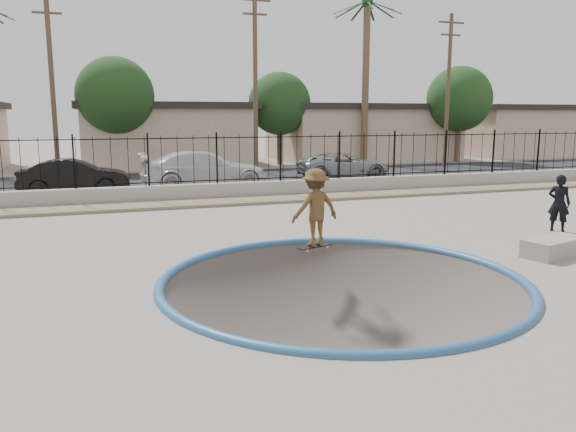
# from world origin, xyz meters

# --- Properties ---
(ground) EXTENTS (120.00, 120.00, 2.20)m
(ground) POSITION_xyz_m (0.00, 12.00, -1.10)
(ground) COLOR slate
(ground) RESTS_ON ground
(bowl_pit) EXTENTS (6.84, 6.84, 1.80)m
(bowl_pit) POSITION_xyz_m (0.00, -1.00, 0.00)
(bowl_pit) COLOR #493E38
(bowl_pit) RESTS_ON ground
(coping_ring) EXTENTS (7.04, 7.04, 0.20)m
(coping_ring) POSITION_xyz_m (0.00, -1.00, 0.00)
(coping_ring) COLOR #26557E
(coping_ring) RESTS_ON ground
(rock_strip) EXTENTS (42.00, 1.60, 0.11)m
(rock_strip) POSITION_xyz_m (0.00, 9.20, 0.06)
(rock_strip) COLOR #988464
(rock_strip) RESTS_ON ground
(retaining_wall) EXTENTS (42.00, 0.45, 0.60)m
(retaining_wall) POSITION_xyz_m (0.00, 10.30, 0.30)
(retaining_wall) COLOR #9F958C
(retaining_wall) RESTS_ON ground
(fence) EXTENTS (40.00, 0.04, 1.80)m
(fence) POSITION_xyz_m (0.00, 10.30, 1.50)
(fence) COLOR black
(fence) RESTS_ON retaining_wall
(street) EXTENTS (90.00, 8.00, 0.04)m
(street) POSITION_xyz_m (0.00, 17.00, 0.02)
(street) COLOR black
(street) RESTS_ON ground
(house_center) EXTENTS (10.60, 8.60, 3.90)m
(house_center) POSITION_xyz_m (0.00, 26.50, 1.97)
(house_center) COLOR tan
(house_center) RESTS_ON ground
(house_east) EXTENTS (12.60, 8.60, 3.90)m
(house_east) POSITION_xyz_m (14.00, 26.50, 1.97)
(house_east) COLOR tan
(house_east) RESTS_ON ground
(house_east_far) EXTENTS (11.60, 8.60, 3.90)m
(house_east_far) POSITION_xyz_m (28.00, 26.50, 1.97)
(house_east_far) COLOR tan
(house_east_far) RESTS_ON ground
(palm_right) EXTENTS (2.30, 2.30, 10.30)m
(palm_right) POSITION_xyz_m (12.00, 22.00, 7.33)
(palm_right) COLOR brown
(palm_right) RESTS_ON ground
(utility_pole_left) EXTENTS (1.70, 0.24, 9.00)m
(utility_pole_left) POSITION_xyz_m (-6.00, 19.00, 4.70)
(utility_pole_left) COLOR #473323
(utility_pole_left) RESTS_ON ground
(utility_pole_mid) EXTENTS (1.70, 0.24, 9.50)m
(utility_pole_mid) POSITION_xyz_m (4.00, 19.00, 4.96)
(utility_pole_mid) COLOR #473323
(utility_pole_mid) RESTS_ON ground
(utility_pole_right) EXTENTS (1.70, 0.24, 9.00)m
(utility_pole_right) POSITION_xyz_m (16.00, 19.00, 4.70)
(utility_pole_right) COLOR #473323
(utility_pole_right) RESTS_ON ground
(street_tree_left) EXTENTS (4.32, 4.32, 6.36)m
(street_tree_left) POSITION_xyz_m (-3.00, 23.00, 4.19)
(street_tree_left) COLOR #473323
(street_tree_left) RESTS_ON ground
(street_tree_mid) EXTENTS (3.96, 3.96, 5.83)m
(street_tree_mid) POSITION_xyz_m (7.00, 24.00, 3.84)
(street_tree_mid) COLOR #473323
(street_tree_mid) RESTS_ON ground
(street_tree_right) EXTENTS (4.32, 4.32, 6.36)m
(street_tree_right) POSITION_xyz_m (19.00, 22.00, 4.19)
(street_tree_right) COLOR #473323
(street_tree_right) RESTS_ON ground
(skater) EXTENTS (1.24, 0.81, 1.81)m
(skater) POSITION_xyz_m (0.47, 1.60, 0.90)
(skater) COLOR brown
(skater) RESTS_ON ground
(skateboard) EXTENTS (0.94, 0.50, 0.08)m
(skateboard) POSITION_xyz_m (0.47, 1.60, 0.06)
(skateboard) COLOR black
(skateboard) RESTS_ON ground
(videographer) EXTENTS (0.63, 0.68, 1.55)m
(videographer) POSITION_xyz_m (7.50, 1.38, 0.78)
(videographer) COLOR black
(videographer) RESTS_ON ground
(concrete_ledge) EXTENTS (1.72, 1.08, 0.40)m
(concrete_ledge) POSITION_xyz_m (5.34, -0.75, 0.20)
(concrete_ledge) COLOR gray
(concrete_ledge) RESTS_ON ground
(car_b) EXTENTS (4.24, 1.66, 1.38)m
(car_b) POSITION_xyz_m (-5.11, 13.40, 0.72)
(car_b) COLOR black
(car_b) RESTS_ON street
(car_c) EXTENTS (5.48, 2.30, 1.58)m
(car_c) POSITION_xyz_m (0.12, 13.49, 0.83)
(car_c) COLOR silver
(car_c) RESTS_ON street
(car_d) EXTENTS (4.68, 2.36, 1.27)m
(car_d) POSITION_xyz_m (7.39, 15.00, 0.67)
(car_d) COLOR gray
(car_d) RESTS_ON street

